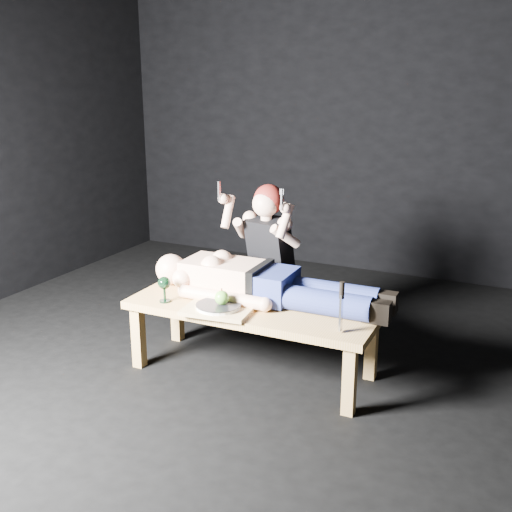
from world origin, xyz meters
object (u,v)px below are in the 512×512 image
object	(u,v)px
lying_man	(268,280)
table	(253,339)
serving_tray	(218,310)
goblet	(164,289)
kneeling_woman	(275,260)
carving_knife	(341,307)

from	to	relation	value
lying_man	table	bearing A→B (deg)	-110.50
table	serving_tray	world-z (taller)	serving_tray
serving_tray	goblet	xyz separation A→B (m)	(-0.38, 0.00, 0.07)
kneeling_woman	goblet	distance (m)	0.86
serving_tray	goblet	distance (m)	0.39
table	kneeling_woman	xyz separation A→B (m)	(-0.10, 0.57, 0.35)
kneeling_woman	goblet	xyz separation A→B (m)	(-0.42, -0.75, -0.04)
table	kneeling_woman	distance (m)	0.67
goblet	kneeling_woman	bearing A→B (deg)	60.97
table	kneeling_woman	size ratio (longest dim) A/B	1.35
lying_man	serving_tray	bearing A→B (deg)	-121.18
lying_man	kneeling_woman	distance (m)	0.46
lying_man	kneeling_woman	xyz separation A→B (m)	(-0.14, 0.44, -0.01)
table	goblet	distance (m)	0.63
kneeling_woman	serving_tray	size ratio (longest dim) A/B	2.87
table	kneeling_woman	world-z (taller)	kneeling_woman
table	goblet	size ratio (longest dim) A/B	9.45
lying_man	carving_knife	distance (m)	0.64
goblet	carving_knife	distance (m)	1.13
lying_man	goblet	world-z (taller)	lying_man
kneeling_woman	goblet	world-z (taller)	kneeling_woman
table	lying_man	distance (m)	0.38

